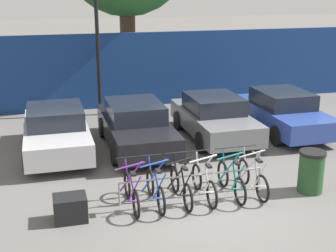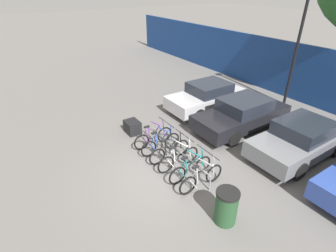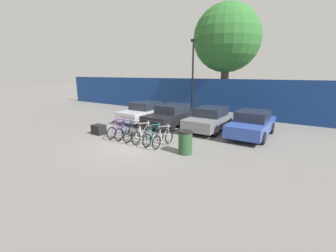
% 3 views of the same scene
% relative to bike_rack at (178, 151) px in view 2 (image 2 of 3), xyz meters
% --- Properties ---
extents(ground_plane, '(120.00, 120.00, 0.00)m').
position_rel_bike_rack_xyz_m(ground_plane, '(0.21, -0.68, -0.48)').
color(ground_plane, '#605E5B').
extents(hoarding_wall, '(36.00, 0.16, 2.98)m').
position_rel_bike_rack_xyz_m(hoarding_wall, '(0.21, 8.82, 1.01)').
color(hoarding_wall, navy).
rests_on(hoarding_wall, ground).
extents(bike_rack, '(3.50, 0.04, 0.57)m').
position_rel_bike_rack_xyz_m(bike_rack, '(0.00, 0.00, 0.00)').
color(bike_rack, gray).
rests_on(bike_rack, ground).
extents(bicycle_purple, '(0.68, 1.71, 1.05)m').
position_rel_bike_rack_xyz_m(bicycle_purple, '(-1.48, -0.15, -0.11)').
color(bicycle_purple, black).
rests_on(bicycle_purple, ground).
extents(bicycle_blue, '(0.68, 1.71, 1.05)m').
position_rel_bike_rack_xyz_m(bicycle_blue, '(-0.92, -0.15, -0.11)').
color(bicycle_blue, black).
rests_on(bicycle_blue, ground).
extents(bicycle_black, '(0.68, 1.71, 1.05)m').
position_rel_bike_rack_xyz_m(bicycle_black, '(-0.31, -0.15, -0.11)').
color(bicycle_black, black).
rests_on(bicycle_black, ground).
extents(bicycle_white, '(0.68, 1.71, 1.05)m').
position_rel_bike_rack_xyz_m(bicycle_white, '(0.24, -0.15, -0.11)').
color(bicycle_white, black).
rests_on(bicycle_white, ground).
extents(bicycle_teal, '(0.68, 1.71, 1.05)m').
position_rel_bike_rack_xyz_m(bicycle_teal, '(0.92, -0.15, -0.11)').
color(bicycle_teal, black).
rests_on(bicycle_teal, ground).
extents(bicycle_silver, '(0.68, 1.71, 1.05)m').
position_rel_bike_rack_xyz_m(bicycle_silver, '(1.48, -0.15, -0.11)').
color(bicycle_silver, black).
rests_on(bicycle_silver, ground).
extents(car_silver, '(1.91, 4.16, 1.40)m').
position_rel_bike_rack_xyz_m(car_silver, '(-2.93, 3.90, 0.21)').
color(car_silver, '#B7B7BC').
rests_on(car_silver, ground).
extents(car_black, '(1.91, 4.46, 1.40)m').
position_rel_bike_rack_xyz_m(car_black, '(-0.57, 3.83, 0.21)').
color(car_black, black).
rests_on(car_black, ground).
extents(car_grey, '(1.91, 4.11, 1.40)m').
position_rel_bike_rack_xyz_m(car_grey, '(2.07, 4.05, 0.21)').
color(car_grey, slate).
rests_on(car_grey, ground).
extents(lamp_post, '(0.24, 0.44, 5.97)m').
position_rel_bike_rack_xyz_m(lamp_post, '(-1.14, 7.83, 2.85)').
color(lamp_post, black).
rests_on(lamp_post, ground).
extents(trash_bin, '(0.63, 0.63, 1.03)m').
position_rel_bike_rack_xyz_m(trash_bin, '(2.86, -0.45, 0.04)').
color(trash_bin, '#234728').
rests_on(trash_bin, ground).
extents(cargo_crate, '(0.70, 0.56, 0.55)m').
position_rel_bike_rack_xyz_m(cargo_crate, '(-2.85, -0.39, -0.21)').
color(cargo_crate, black).
rests_on(cargo_crate, ground).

